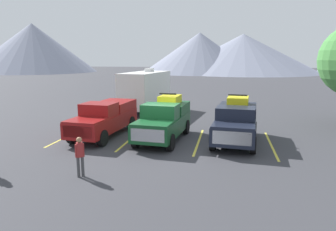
% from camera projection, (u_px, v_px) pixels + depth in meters
% --- Properties ---
extents(ground_plane, '(240.00, 240.00, 0.00)m').
position_uv_depth(ground_plane, '(161.00, 144.00, 16.77)').
color(ground_plane, '#38383D').
extents(pickup_truck_a, '(2.45, 5.84, 2.03)m').
position_uv_depth(pickup_truck_a, '(105.00, 117.00, 18.47)').
color(pickup_truck_a, maroon).
rests_on(pickup_truck_a, ground).
extents(pickup_truck_b, '(2.47, 5.42, 2.54)m').
position_uv_depth(pickup_truck_b, '(164.00, 119.00, 17.58)').
color(pickup_truck_b, '#144723').
rests_on(pickup_truck_b, ground).
extents(pickup_truck_c, '(2.57, 5.47, 2.52)m').
position_uv_depth(pickup_truck_c, '(236.00, 121.00, 17.12)').
color(pickup_truck_c, black).
rests_on(pickup_truck_c, ground).
extents(lot_stripe_a, '(0.12, 5.50, 0.01)m').
position_uv_depth(lot_stripe_a, '(70.00, 135.00, 18.77)').
color(lot_stripe_a, gold).
rests_on(lot_stripe_a, ground).
extents(lot_stripe_b, '(0.12, 5.50, 0.01)m').
position_uv_depth(lot_stripe_b, '(132.00, 138.00, 18.06)').
color(lot_stripe_b, gold).
rests_on(lot_stripe_b, ground).
extents(lot_stripe_c, '(0.12, 5.50, 0.01)m').
position_uv_depth(lot_stripe_c, '(199.00, 141.00, 17.35)').
color(lot_stripe_c, gold).
rests_on(lot_stripe_c, ground).
extents(lot_stripe_d, '(0.12, 5.50, 0.01)m').
position_uv_depth(lot_stripe_d, '(271.00, 145.00, 16.64)').
color(lot_stripe_d, gold).
rests_on(lot_stripe_d, ground).
extents(camper_trailer_a, '(3.17, 7.34, 3.63)m').
position_uv_depth(camper_trailer_a, '(145.00, 89.00, 26.17)').
color(camper_trailer_a, white).
rests_on(camper_trailer_a, ground).
extents(person_b, '(0.31, 0.29, 1.59)m').
position_uv_depth(person_b, '(80.00, 154.00, 12.09)').
color(person_b, '#3F3F42').
rests_on(person_b, ground).
extents(mountain_ridge, '(123.99, 46.02, 16.52)m').
position_uv_depth(mountain_ridge, '(184.00, 50.00, 88.86)').
color(mountain_ridge, gray).
rests_on(mountain_ridge, ground).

